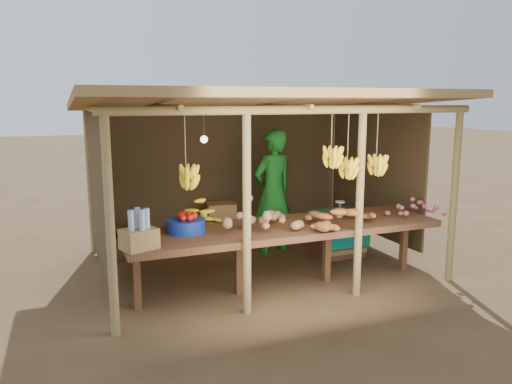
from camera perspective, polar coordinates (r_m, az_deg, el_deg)
name	(u,v)px	position (r m, az deg, el deg)	size (l,w,h in m)	color
ground	(256,264)	(7.18, 0.00, -8.27)	(60.00, 60.00, 0.00)	brown
stall_structure	(256,130)	(6.73, -0.05, 7.09)	(4.70, 3.50, 2.43)	olive
counter	(285,230)	(6.13, 3.29, -4.35)	(3.90, 1.05, 0.80)	brown
potato_heap	(252,214)	(5.89, -0.41, -2.49)	(1.01, 0.61, 0.37)	#9F7852
sweet_potato_heap	(343,211)	(6.15, 9.97, -2.15)	(0.98, 0.59, 0.36)	#A45A2A
onion_heap	(415,203)	(6.88, 17.69, -1.18)	(0.70, 0.42, 0.35)	#B6585C
banana_pile	(197,210)	(6.16, -6.80, -2.10)	(0.53, 0.32, 0.34)	#FFF628
tomato_basin	(186,224)	(5.81, -8.01, -3.67)	(0.45, 0.45, 0.23)	navy
bottle_box	(139,234)	(5.24, -13.23, -4.65)	(0.41, 0.37, 0.43)	olive
vendor	(273,192)	(7.54, 1.96, 0.03)	(0.69, 0.45, 1.89)	#176A1F
tarp_crate	(338,232)	(7.63, 9.41, -4.52)	(0.73, 0.63, 0.86)	brown
carton_stack	(212,229)	(7.88, -5.07, -4.26)	(0.98, 0.43, 0.70)	olive
burlap_sacks	(126,241)	(7.62, -14.66, -5.44)	(0.85, 0.45, 0.60)	#4D3C23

